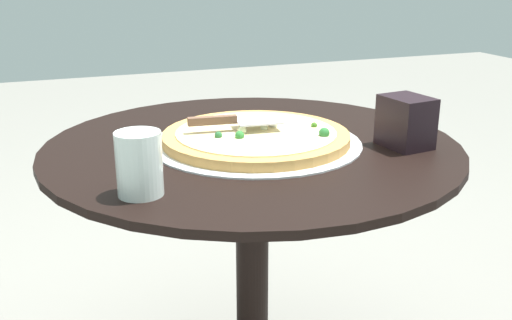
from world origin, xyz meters
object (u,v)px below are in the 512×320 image
(pizza_on_tray, at_px, (256,138))
(drinking_cup, at_px, (139,164))
(patio_table, at_px, (252,224))
(napkin_dispenser, at_px, (406,122))
(pizza_server, at_px, (234,120))

(pizza_on_tray, height_order, drinking_cup, drinking_cup)
(patio_table, relative_size, drinking_cup, 8.19)
(napkin_dispenser, bearing_deg, pizza_server, 57.70)
(patio_table, bearing_deg, pizza_server, -111.63)
(drinking_cup, xyz_separation_m, napkin_dispenser, (-0.08, 0.60, -0.00))
(pizza_server, height_order, napkin_dispenser, napkin_dispenser)
(patio_table, xyz_separation_m, drinking_cup, (0.23, -0.29, 0.26))
(pizza_server, xyz_separation_m, drinking_cup, (0.24, -0.26, 0.01))
(pizza_on_tray, bearing_deg, drinking_cup, -54.17)
(pizza_on_tray, xyz_separation_m, napkin_dispenser, (0.14, 0.30, 0.04))
(patio_table, xyz_separation_m, pizza_server, (-0.01, -0.04, 0.26))
(patio_table, relative_size, pizza_on_tray, 1.97)
(patio_table, height_order, drinking_cup, drinking_cup)
(pizza_on_tray, height_order, pizza_server, pizza_server)
(pizza_server, bearing_deg, patio_table, 68.37)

